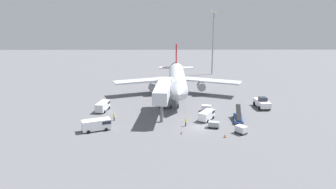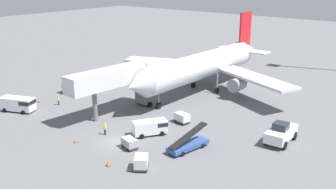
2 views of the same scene
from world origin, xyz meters
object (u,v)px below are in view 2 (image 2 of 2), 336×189
at_px(jet_bridge, 120,78).
at_px(safety_cone_charlie, 108,163).
at_px(safety_cone_alpha, 75,141).
at_px(service_van_far_right, 77,85).
at_px(pushback_tug, 281,133).
at_px(airplane_at_gate, 204,65).
at_px(service_van_rear_left, 18,104).
at_px(ground_crew_worker_foreground, 105,128).
at_px(service_van_mid_right, 151,127).
at_px(baggage_cart_mid_left, 141,162).
at_px(baggage_cart_far_center, 182,118).
at_px(safety_cone_bravo, 39,101).
at_px(belt_loader_truck, 188,144).
at_px(ground_crew_worker_midground, 58,100).
at_px(baggage_cart_far_left, 130,143).

bearing_deg(jet_bridge, safety_cone_charlie, -49.58).
bearing_deg(safety_cone_alpha, service_van_far_right, 140.44).
height_order(pushback_tug, safety_cone_alpha, pushback_tug).
relative_size(airplane_at_gate, safety_cone_alpha, 63.99).
relative_size(service_van_rear_left, ground_crew_worker_foreground, 3.37).
distance_m(service_van_mid_right, baggage_cart_mid_left, 9.84).
relative_size(airplane_at_gate, baggage_cart_mid_left, 15.10).
bearing_deg(service_van_rear_left, baggage_cart_far_center, 27.91).
bearing_deg(safety_cone_bravo, airplane_at_gate, 51.54).
bearing_deg(pushback_tug, service_van_far_right, -177.04).
xyz_separation_m(baggage_cart_mid_left, baggage_cart_far_center, (-4.88, 14.30, -0.04)).
bearing_deg(service_van_far_right, belt_loader_truck, -13.53).
xyz_separation_m(airplane_at_gate, ground_crew_worker_midground, (-14.59, -21.87, -4.14)).
xyz_separation_m(belt_loader_truck, ground_crew_worker_foreground, (-11.71, -3.33, 0.19)).
bearing_deg(safety_cone_alpha, safety_cone_charlie, -12.23).
distance_m(service_van_mid_right, baggage_cart_far_left, 5.05).
bearing_deg(pushback_tug, ground_crew_worker_foreground, -147.14).
bearing_deg(baggage_cart_far_left, belt_loader_truck, 35.57).
height_order(service_van_rear_left, ground_crew_worker_foreground, service_van_rear_left).
height_order(baggage_cart_far_center, safety_cone_bravo, baggage_cart_far_center).
xyz_separation_m(service_van_mid_right, safety_cone_alpha, (-6.04, -8.22, -0.88)).
xyz_separation_m(pushback_tug, belt_loader_truck, (-8.15, -9.49, -0.56)).
xyz_separation_m(service_van_rear_left, baggage_cart_mid_left, (28.35, -1.87, -0.44)).
height_order(baggage_cart_far_left, safety_cone_alpha, baggage_cart_far_left).
xyz_separation_m(baggage_cart_mid_left, baggage_cart_far_left, (-4.84, 3.12, -0.12)).
xyz_separation_m(ground_crew_worker_foreground, safety_cone_bravo, (-19.26, 2.43, -0.61)).
xyz_separation_m(pushback_tug, ground_crew_worker_foreground, (-19.86, -12.83, -0.37)).
relative_size(airplane_at_gate, jet_bridge, 2.32).
bearing_deg(service_van_far_right, jet_bridge, -11.86).
xyz_separation_m(belt_loader_truck, safety_cone_charlie, (-4.67, -9.34, -0.38)).
bearing_deg(baggage_cart_far_center, pushback_tug, 10.49).
bearing_deg(baggage_cart_far_left, baggage_cart_mid_left, -32.78).
xyz_separation_m(jet_bridge, baggage_cart_mid_left, (15.16, -11.82, -4.78)).
distance_m(airplane_at_gate, service_van_far_right, 23.91).
xyz_separation_m(jet_bridge, belt_loader_truck, (16.35, -4.38, -4.90)).
distance_m(belt_loader_truck, safety_cone_bravo, 30.99).
distance_m(safety_cone_bravo, safety_cone_charlie, 27.62).
height_order(airplane_at_gate, ground_crew_worker_foreground, airplane_at_gate).
bearing_deg(service_van_far_right, airplane_at_gate, 38.68).
bearing_deg(safety_cone_bravo, pushback_tug, 14.89).
height_order(baggage_cart_mid_left, ground_crew_worker_midground, ground_crew_worker_midground).
height_order(service_van_far_right, safety_cone_alpha, service_van_far_right).
height_order(airplane_at_gate, ground_crew_worker_midground, airplane_at_gate).
bearing_deg(service_van_mid_right, baggage_cart_mid_left, -55.35).
distance_m(airplane_at_gate, baggage_cart_far_left, 27.67).
xyz_separation_m(airplane_at_gate, service_van_rear_left, (-16.94, -27.79, -3.71)).
height_order(baggage_cart_mid_left, baggage_cart_far_left, baggage_cart_mid_left).
bearing_deg(ground_crew_worker_foreground, airplane_at_gate, 91.99).
height_order(airplane_at_gate, baggage_cart_mid_left, airplane_at_gate).
height_order(baggage_cart_mid_left, safety_cone_alpha, baggage_cart_mid_left).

